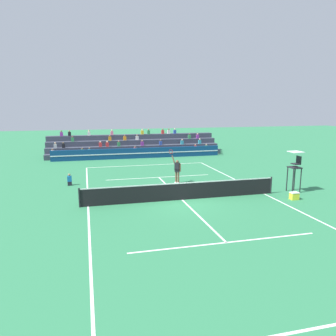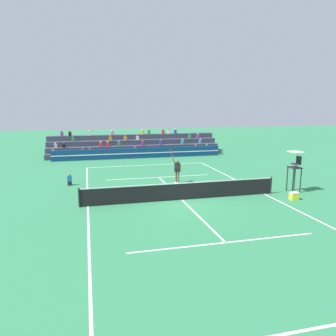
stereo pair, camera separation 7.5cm
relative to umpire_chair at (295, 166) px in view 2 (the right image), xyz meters
The scene contains 10 objects.
ground_plane 7.83m from the umpire_chair, behind, with size 120.00×120.00×0.00m, color #2D7A4C.
court_lines 7.83m from the umpire_chair, behind, with size 11.10×23.90×0.01m.
tennis_net 7.73m from the umpire_chair, behind, with size 12.00×0.10×1.10m.
sponsor_banner_wall 17.94m from the umpire_chair, 115.27° to the left, with size 18.00×0.26×1.10m.
bleacher_stand 20.83m from the umpire_chair, 111.56° to the left, with size 19.45×3.80×2.83m.
umpire_chair is the anchor object (origin of this frame).
ball_kid_courtside 15.41m from the umpire_chair, 159.18° to the left, with size 0.30×0.36×0.84m.
tennis_player 8.00m from the umpire_chair, 148.48° to the left, with size 0.76×0.73×2.49m.
tennis_ball 11.17m from the umpire_chair, 161.99° to the left, with size 0.07×0.07×0.07m, color #C6DB33.
equipment_cooler 2.42m from the umpire_chair, 123.93° to the right, with size 0.50×0.38×0.45m.
Camera 2 is at (-5.39, -18.19, 5.60)m, focal length 35.00 mm.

